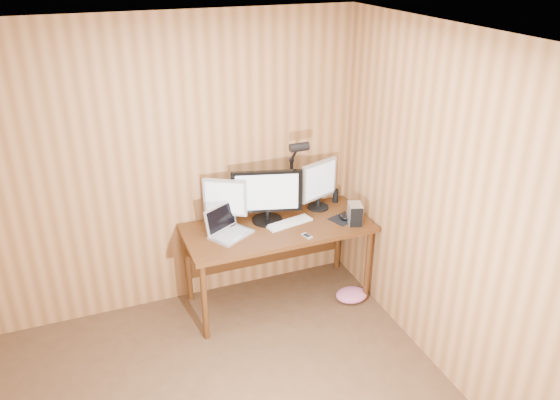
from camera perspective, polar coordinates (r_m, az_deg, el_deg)
room_shell at (r=2.84m, az=-6.01°, el=-11.55°), size 4.00×4.00×4.00m
desk at (r=4.78m, az=-0.53°, el=-3.66°), size 1.60×0.70×0.75m
monitor_center at (r=4.64m, az=-1.38°, el=0.48°), size 0.59×0.26×0.47m
monitor_left at (r=4.61m, az=-5.76°, el=-0.11°), size 0.34×0.21×0.42m
monitor_right at (r=4.88m, az=4.08°, el=1.72°), size 0.39×0.19×0.45m
laptop at (r=4.53m, az=-5.59°, el=-2.89°), size 0.42×0.39×0.24m
keyboard at (r=4.70m, az=0.96°, el=-2.38°), size 0.43×0.21×0.02m
mousepad at (r=4.81m, az=6.67°, el=-1.97°), size 0.27×0.25×0.00m
mouse at (r=4.80m, az=6.68°, el=-1.73°), size 0.10×0.13×0.04m
hard_drive at (r=4.72m, az=7.83°, el=-1.43°), size 0.15×0.19×0.18m
phone at (r=4.50m, az=2.83°, el=-3.76°), size 0.07×0.11×0.01m
speaker at (r=5.09m, az=5.82°, el=0.44°), size 0.05×0.05×0.12m
desk_lamp at (r=4.74m, az=1.64°, el=3.66°), size 0.16×0.24×0.72m
fabric_pile at (r=5.07m, az=7.49°, el=-9.80°), size 0.36×0.32×0.09m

